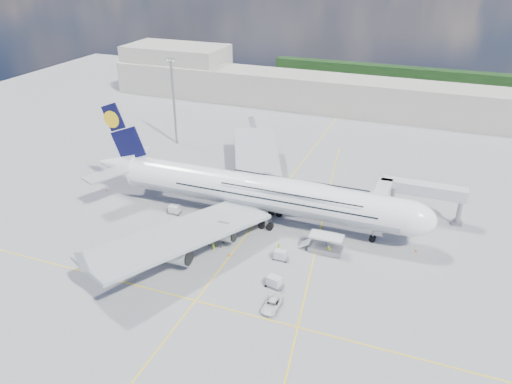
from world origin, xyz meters
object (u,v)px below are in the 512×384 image
(dolly_row_a, at_px, (164,250))
(crew_van, at_px, (279,246))
(baggage_tug, at_px, (172,257))
(catering_truck_inner, at_px, (260,191))
(light_mast, at_px, (174,101))
(dolly_nose_near, at_px, (280,255))
(crew_wing, at_px, (163,242))
(jet_bridge, at_px, (406,193))
(crew_tug, at_px, (213,247))
(cone_wing_left_inner, at_px, (271,186))
(cone_nose, at_px, (416,250))
(cone_wing_right_inner, at_px, (229,255))
(dolly_back, at_px, (174,209))
(crew_loader, at_px, (329,250))
(cargo_loader, at_px, (325,246))
(airliner, at_px, (259,192))
(dolly_nose_far, at_px, (274,282))
(cone_tail, at_px, (106,190))
(cone_wing_right_outer, at_px, (174,261))
(catering_truck_outer, at_px, (251,143))
(dolly_row_c, at_px, (216,243))
(service_van, at_px, (272,305))
(dolly_row_b, at_px, (153,245))
(crew_nose, at_px, (412,234))
(cone_wing_left_outer, at_px, (274,163))

(dolly_row_a, relative_size, crew_van, 2.21)
(baggage_tug, height_order, catering_truck_inner, catering_truck_inner)
(light_mast, relative_size, dolly_nose_near, 8.31)
(dolly_row_a, distance_m, crew_wing, 2.24)
(jet_bridge, height_order, catering_truck_inner, jet_bridge)
(crew_tug, relative_size, cone_wing_left_inner, 2.86)
(cone_nose, bearing_deg, cone_wing_right_inner, -156.55)
(dolly_back, bearing_deg, crew_loader, -7.63)
(cargo_loader, xyz_separation_m, dolly_back, (-35.44, 2.81, -0.18))
(airliner, distance_m, cone_wing_left_inner, 17.91)
(crew_van, xyz_separation_m, cone_wing_left_inner, (-10.83, 26.23, -0.53))
(cargo_loader, distance_m, catering_truck_inner, 26.24)
(catering_truck_inner, bearing_deg, cone_wing_right_inner, -92.03)
(dolly_nose_far, height_order, cone_tail, dolly_nose_far)
(cone_tail, bearing_deg, cone_wing_right_inner, -20.82)
(crew_van, bearing_deg, dolly_nose_far, 144.98)
(light_mast, distance_m, cone_wing_right_outer, 65.41)
(crew_wing, distance_m, cone_tail, 30.88)
(crew_tug, bearing_deg, cone_wing_right_inner, 3.30)
(jet_bridge, relative_size, cone_tail, 32.48)
(catering_truck_outer, relative_size, crew_loader, 3.36)
(light_mast, distance_m, dolly_row_c, 60.91)
(cargo_loader, distance_m, crew_tug, 22.03)
(catering_truck_outer, bearing_deg, crew_loader, -58.49)
(cone_wing_left_inner, bearing_deg, jet_bridge, -9.51)
(dolly_back, height_order, crew_van, dolly_back)
(cargo_loader, relative_size, dolly_row_c, 2.27)
(crew_loader, height_order, cone_nose, crew_loader)
(baggage_tug, xyz_separation_m, crew_wing, (-4.33, 3.93, 0.15))
(airliner, height_order, crew_loader, airliner)
(dolly_back, height_order, dolly_nose_far, dolly_nose_far)
(cone_wing_right_outer, bearing_deg, dolly_nose_far, -0.86)
(service_van, bearing_deg, catering_truck_outer, 114.57)
(baggage_tug, height_order, service_van, baggage_tug)
(dolly_back, relative_size, catering_truck_outer, 0.50)
(airliner, height_order, cone_wing_right_inner, airliner)
(catering_truck_outer, height_order, cone_wing_right_inner, catering_truck_outer)
(dolly_row_a, distance_m, cone_tail, 32.87)
(cargo_loader, bearing_deg, airliner, 156.77)
(cargo_loader, xyz_separation_m, crew_van, (-8.69, -2.74, -0.46))
(dolly_row_a, height_order, dolly_row_b, dolly_row_b)
(dolly_nose_near, height_order, cone_tail, dolly_nose_near)
(light_mast, bearing_deg, cone_wing_right_outer, -61.20)
(dolly_row_a, xyz_separation_m, dolly_back, (-5.79, 14.45, 0.71))
(crew_nose, bearing_deg, dolly_row_b, -173.89)
(cone_wing_left_outer, bearing_deg, crew_wing, -98.45)
(cone_tail, bearing_deg, crew_loader, -7.56)
(jet_bridge, height_order, dolly_nose_near, jet_bridge)
(dolly_nose_far, bearing_deg, cone_wing_left_inner, 123.70)
(light_mast, height_order, cone_tail, light_mast)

